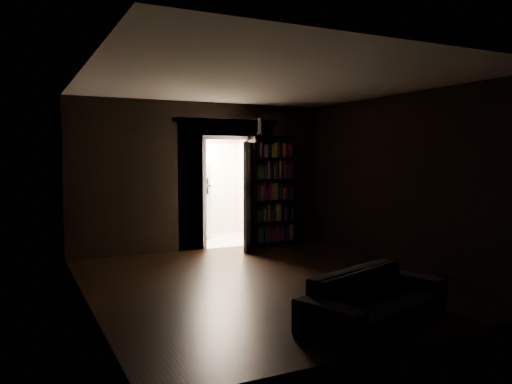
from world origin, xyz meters
TOP-DOWN VIEW (x-y plane):
  - ground at (0.00, 0.00)m, footprint 5.50×5.50m
  - room_walls at (-0.01, 1.07)m, footprint 5.02×5.61m
  - kitchen_alcove at (0.50, 3.87)m, footprint 2.20×1.80m
  - sofa at (0.14, -2.10)m, footprint 2.05×1.39m
  - bookshelf at (1.39, 2.59)m, footprint 0.95×0.57m
  - refrigerator at (0.18, 4.11)m, footprint 0.95×0.92m
  - door at (0.75, 2.37)m, footprint 0.49×0.75m
  - figurine at (1.14, 2.65)m, footprint 0.14×0.14m
  - bottles at (0.11, 4.10)m, footprint 0.63×0.12m

SIDE VIEW (x-z plane):
  - ground at x=0.00m, z-range 0.00..0.00m
  - sofa at x=0.14m, z-range 0.00..0.73m
  - refrigerator at x=0.18m, z-range 0.00..1.65m
  - door at x=0.75m, z-range 0.00..2.05m
  - bookshelf at x=1.39m, z-range 0.00..2.20m
  - kitchen_alcove at x=0.50m, z-range -0.09..2.51m
  - room_walls at x=-0.01m, z-range 0.26..3.10m
  - bottles at x=0.11m, z-range 1.65..1.90m
  - figurine at x=1.14m, z-range 2.20..2.54m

